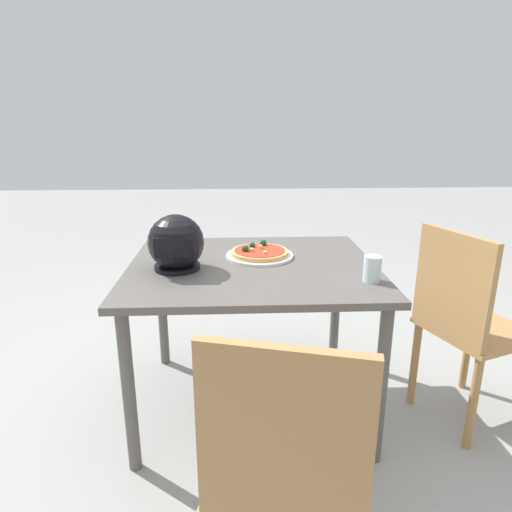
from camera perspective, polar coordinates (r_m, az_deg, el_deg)
The scene contains 8 objects.
ground_plane at distance 2.30m, azimuth -0.45°, elevation -18.22°, with size 14.00×14.00×0.00m, color #9E9E99.
dining_table at distance 2.00m, azimuth -0.49°, elevation -3.23°, with size 1.08×0.93×0.72m.
pizza_plate at distance 2.08m, azimuth 0.47°, elevation 0.06°, with size 0.31×0.31×0.01m, color white.
pizza at distance 2.07m, azimuth 0.43°, elevation 0.55°, with size 0.27×0.27×0.05m.
motorcycle_helmet at distance 1.90m, azimuth -10.19°, elevation 1.56°, with size 0.24×0.24×0.24m.
drinking_glass at distance 1.81m, azimuth 14.65°, elevation -1.59°, with size 0.07×0.07×0.10m, color silver.
chair_side at distance 2.14m, azimuth 25.07°, elevation -7.30°, with size 0.51×0.51×0.90m.
chair_far at distance 1.21m, azimuth 4.07°, elevation -25.93°, with size 0.49×0.49×0.90m.
Camera 1 is at (0.07, 1.88, 1.33)m, focal length 31.26 mm.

